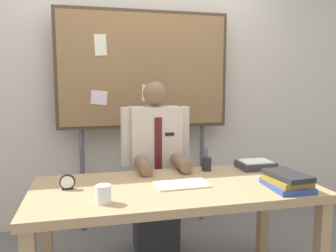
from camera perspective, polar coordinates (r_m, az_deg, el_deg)
name	(u,v)px	position (r m, az deg, el deg)	size (l,w,h in m)	color
back_wall	(141,85)	(3.34, -4.58, 6.83)	(6.40, 0.08, 2.70)	beige
desk	(175,198)	(2.17, 1.17, -12.02)	(1.75, 0.81, 0.74)	tan
person	(156,174)	(2.74, -2.08, -8.17)	(0.55, 0.56, 1.39)	#2D2D33
bulletin_board	(144,73)	(3.14, -4.01, 8.97)	(1.58, 0.09, 2.03)	#4C3823
book_stack	(287,181)	(2.18, 19.45, -8.77)	(0.23, 0.31, 0.10)	#2D4C99
open_notebook	(182,184)	(2.14, 2.35, -9.83)	(0.33, 0.19, 0.01)	#F4EFCC
desk_clock	(67,183)	(2.14, -16.62, -9.14)	(0.09, 0.04, 0.09)	black
coffee_mug	(103,194)	(1.86, -10.83, -11.22)	(0.08, 0.08, 0.10)	white
pen_holder	(206,164)	(2.49, 6.49, -6.39)	(0.07, 0.07, 0.16)	#262626
paper_tray	(256,165)	(2.63, 14.58, -6.32)	(0.26, 0.20, 0.06)	#333338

